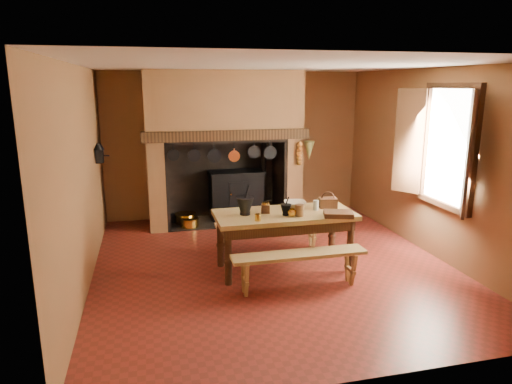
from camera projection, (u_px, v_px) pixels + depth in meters
floor at (272, 264)px, 6.64m from camera, size 5.50×5.50×0.00m
ceiling at (274, 65)px, 5.99m from camera, size 5.50×5.50×0.00m
back_wall at (235, 145)px, 8.91m from camera, size 5.00×0.02×2.80m
wall_left at (82, 179)px, 5.75m from camera, size 0.02×5.50×2.80m
wall_right at (432, 163)px, 6.88m from camera, size 0.02×5.50×2.80m
wall_front at (363, 230)px, 3.71m from camera, size 5.00×0.02×2.80m
chimney_breast at (223, 126)px, 8.33m from camera, size 2.95×0.96×2.80m
iron_range at (237, 194)px, 8.83m from camera, size 1.12×0.55×1.60m
hearth_pans at (186, 220)px, 8.48m from camera, size 0.51×0.62×0.20m
hanging_pans at (226, 155)px, 7.96m from camera, size 1.92×0.29×0.27m
onion_string at (300, 154)px, 8.25m from camera, size 0.12×0.10×0.46m
herb_bunch at (309, 151)px, 8.28m from camera, size 0.20×0.20×0.35m
window at (442, 147)px, 6.40m from camera, size 0.39×1.75×1.76m
wall_coffee_mill at (99, 152)px, 7.20m from camera, size 0.23×0.16×0.31m
work_table at (284, 222)px, 6.32m from camera, size 1.92×0.85×0.83m
bench_front at (299, 262)px, 5.77m from camera, size 1.73×0.30×0.49m
bench_back at (270, 229)px, 7.09m from camera, size 1.71×0.30×0.48m
mortar_large at (245, 205)px, 6.16m from camera, size 0.24×0.24×0.41m
mortar_small at (286, 209)px, 6.15m from camera, size 0.15×0.15×0.26m
coffee_grinder at (266, 208)px, 6.27m from camera, size 0.17×0.14×0.18m
brass_mug_a at (258, 217)px, 5.90m from camera, size 0.10×0.10×0.09m
brass_mug_b at (267, 205)px, 6.54m from camera, size 0.09×0.09×0.08m
mixing_bowl at (295, 204)px, 6.59m from camera, size 0.35×0.35×0.08m
stoneware_crock at (299, 210)px, 6.12m from camera, size 0.16×0.16×0.15m
glass_jar at (316, 205)px, 6.40m from camera, size 0.09×0.09×0.14m
wicker_basket at (328, 202)px, 6.53m from camera, size 0.27×0.21×0.24m
wooden_tray at (338, 214)px, 6.11m from camera, size 0.45×0.37×0.07m
brass_cup at (292, 213)px, 6.11m from camera, size 0.16×0.16×0.10m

